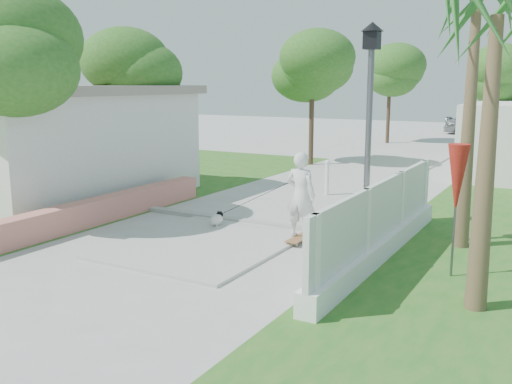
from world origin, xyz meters
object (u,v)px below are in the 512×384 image
Objects in this scene: street_lamp at (369,128)px; parked_car at (484,123)px; bollard at (327,177)px; dog at (217,219)px; skateboarder at (277,197)px; patio_umbrella at (457,181)px.

street_lamp is 0.94× the size of parked_car.
bollard is 2.00× the size of dog.
dog is (-1.59, 0.07, -0.68)m from skateboarder.
skateboarder is 4.64× the size of dog.
bollard is at bearing -78.32° from skateboarder.
skateboarder is at bearing 168.58° from patio_umbrella.
patio_umbrella is (1.90, -1.00, -0.74)m from street_lamp.
patio_umbrella is 4.22× the size of dog.
street_lamp is at bearing 152.24° from patio_umbrella.
parked_car is at bearing -88.24° from skateboarder.
patio_umbrella is at bearing -27.76° from street_lamp.
parked_car is at bearing 97.10° from patio_umbrella.
bollard is at bearing 120.96° from street_lamp.
parked_car reaches higher than bollard.
bollard is 4.74m from dog.
bollard is at bearing 173.36° from parked_car.
bollard is 0.23× the size of parked_car.
patio_umbrella is at bearing 170.76° from skateboarder.
parked_car is (-3.60, 28.91, -0.88)m from patio_umbrella.
patio_umbrella is 5.66m from dog.
skateboarder reaches higher than parked_car.
skateboarder is 1.73m from dog.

